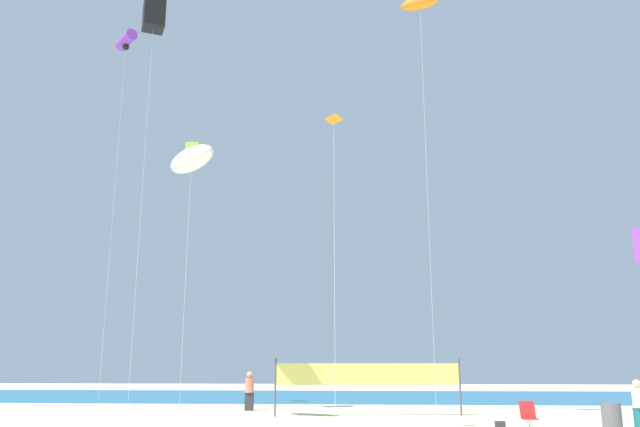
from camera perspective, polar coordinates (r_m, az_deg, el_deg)
ocean_band at (r=46.67m, az=1.94°, el=-15.97°), size 120.00×20.00×0.01m
beachgoer_white_shirt at (r=24.11m, az=26.56°, el=-14.93°), size 0.37×0.37×1.64m
beachgoer_coral_shirt at (r=31.90m, az=-6.31°, el=-15.34°), size 0.41×0.41×1.81m
folding_beach_chair at (r=24.04m, az=18.11°, el=-16.64°), size 0.52×0.65×0.89m
trash_barrel at (r=23.34m, az=24.59°, el=-16.24°), size 0.61×0.61×0.92m
volleyball_net at (r=28.40m, az=4.34°, el=-14.28°), size 7.98×1.20×2.40m
beach_handbag at (r=23.38m, az=15.77°, el=-17.72°), size 0.33×0.17×0.27m
kite_violet_tube at (r=38.23m, az=-16.90°, el=14.50°), size 1.59×1.66×19.99m
kite_black_box at (r=33.08m, az=-14.59°, el=16.79°), size 1.31×1.31×19.29m
kite_orange_diamond at (r=21.29m, az=1.23°, el=7.80°), size 0.56×0.57×10.19m
kite_orange_inflatable at (r=30.26m, az=8.90°, el=18.03°), size 1.88×1.27×18.31m
kite_white_inflatable at (r=26.84m, az=-11.40°, el=4.76°), size 2.73×2.52×11.08m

